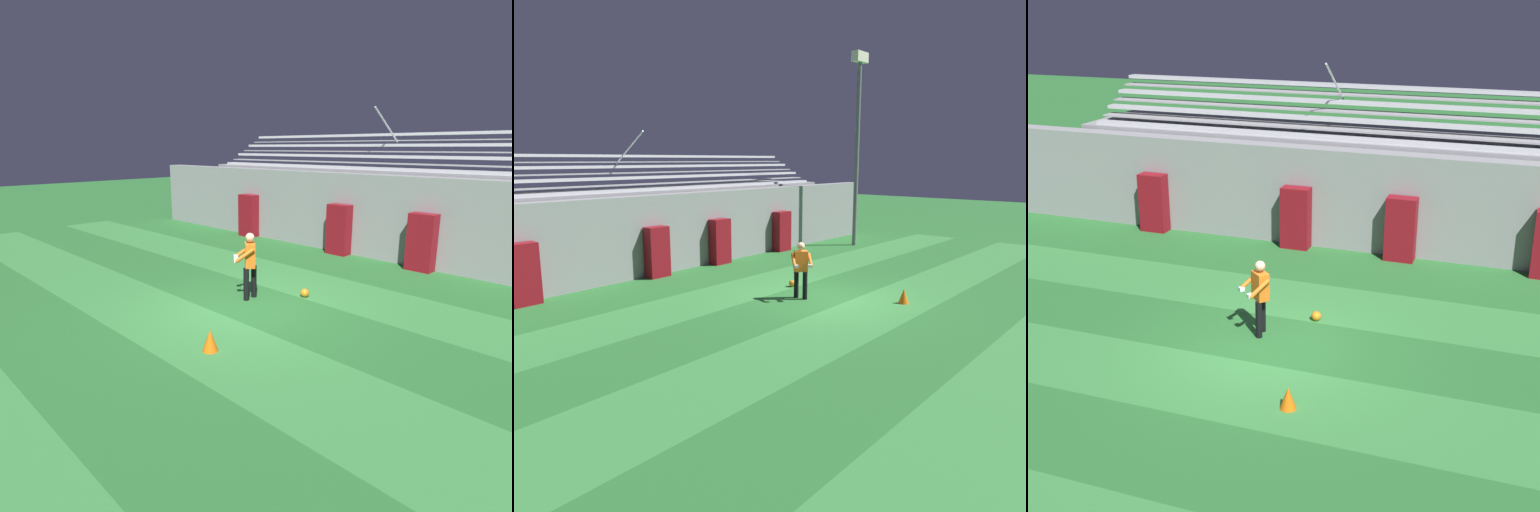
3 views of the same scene
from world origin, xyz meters
TOP-DOWN VIEW (x-y plane):
  - ground_plane at (0.00, 0.00)m, footprint 80.00×80.00m
  - turf_stripe_mid at (0.00, -1.75)m, footprint 28.00×2.13m
  - turf_stripe_far at (0.00, 2.51)m, footprint 28.00×2.13m
  - back_wall at (0.00, 6.50)m, footprint 24.00×0.60m
  - padding_pillar_gate_left at (-1.49, 5.95)m, footprint 0.81×0.44m
  - padding_pillar_gate_right at (1.49, 5.95)m, footprint 0.81×0.44m
  - padding_pillar_far_left at (-6.01, 5.95)m, footprint 0.81×0.44m
  - bleacher_stand at (-0.00, 8.49)m, footprint 18.00×3.35m
  - goalkeeper at (-0.43, 0.52)m, footprint 0.74×0.74m
  - soccer_ball at (0.49, 1.56)m, footprint 0.22×0.22m
  - traffic_cone at (1.08, -1.99)m, footprint 0.30×0.30m

SIDE VIEW (x-z plane):
  - ground_plane at x=0.00m, z-range 0.00..0.00m
  - turf_stripe_mid at x=0.00m, z-range 0.00..0.01m
  - turf_stripe_far at x=0.00m, z-range 0.00..0.01m
  - soccer_ball at x=0.49m, z-range 0.00..0.22m
  - traffic_cone at x=1.08m, z-range 0.00..0.42m
  - padding_pillar_gate_left at x=-1.49m, z-range 0.00..1.76m
  - padding_pillar_gate_right at x=1.49m, z-range 0.00..1.76m
  - padding_pillar_far_left at x=-6.01m, z-range 0.00..1.76m
  - goalkeeper at x=-0.43m, z-range 0.12..1.79m
  - back_wall at x=0.00m, z-range 0.00..2.80m
  - bleacher_stand at x=0.00m, z-range -1.01..4.01m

